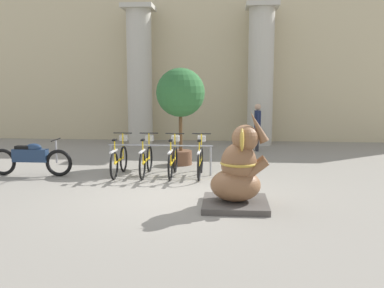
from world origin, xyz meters
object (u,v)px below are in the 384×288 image
(elephant_statue, at_px, (238,174))
(bicycle_3, at_px, (200,160))
(motorcycle, at_px, (31,158))
(bicycle_2, at_px, (173,160))
(potted_tree, at_px, (180,97))
(bicycle_0, at_px, (119,159))
(bicycle_1, at_px, (146,159))
(person_pedestrian, at_px, (257,123))

(elephant_statue, bearing_deg, bicycle_3, 108.68)
(bicycle_3, height_order, elephant_statue, elephant_statue)
(elephant_statue, xyz_separation_m, motorcycle, (-5.09, 2.29, -0.16))
(bicycle_2, distance_m, potted_tree, 2.16)
(bicycle_3, distance_m, motorcycle, 4.23)
(bicycle_0, xyz_separation_m, elephant_statue, (2.91, -2.54, 0.21))
(potted_tree, bearing_deg, bicycle_0, -131.84)
(bicycle_1, xyz_separation_m, motorcycle, (-2.86, -0.29, 0.05))
(bicycle_0, height_order, bicycle_1, same)
(bicycle_3, height_order, person_pedestrian, person_pedestrian)
(elephant_statue, distance_m, person_pedestrian, 6.78)
(potted_tree, bearing_deg, elephant_statue, -69.54)
(motorcycle, bearing_deg, bicycle_1, 5.87)
(motorcycle, bearing_deg, bicycle_3, 3.88)
(bicycle_3, bearing_deg, potted_tree, 113.40)
(bicycle_0, relative_size, bicycle_3, 1.00)
(person_pedestrian, bearing_deg, bicycle_2, -119.41)
(bicycle_3, bearing_deg, person_pedestrian, 68.03)
(elephant_statue, height_order, person_pedestrian, elephant_statue)
(bicycle_0, xyz_separation_m, person_pedestrian, (3.71, 4.18, 0.55))
(elephant_statue, bearing_deg, person_pedestrian, 83.17)
(person_pedestrian, height_order, potted_tree, potted_tree)
(bicycle_0, relative_size, motorcycle, 0.77)
(bicycle_2, distance_m, bicycle_3, 0.68)
(bicycle_0, xyz_separation_m, bicycle_2, (1.36, 0.01, 0.00))
(motorcycle, relative_size, person_pedestrian, 1.32)
(elephant_statue, relative_size, potted_tree, 0.67)
(bicycle_3, relative_size, person_pedestrian, 1.01)
(motorcycle, bearing_deg, bicycle_2, 4.25)
(bicycle_1, relative_size, bicycle_3, 1.00)
(potted_tree, bearing_deg, person_pedestrian, 48.55)
(motorcycle, bearing_deg, potted_tree, 26.82)
(person_pedestrian, bearing_deg, bicycle_1, -126.20)
(bicycle_0, height_order, potted_tree, potted_tree)
(elephant_statue, relative_size, person_pedestrian, 1.13)
(bicycle_1, bearing_deg, elephant_statue, -49.19)
(bicycle_0, bearing_deg, bicycle_2, 0.25)
(bicycle_3, height_order, potted_tree, potted_tree)
(bicycle_1, bearing_deg, bicycle_0, -176.89)
(bicycle_1, bearing_deg, potted_tree, 64.99)
(person_pedestrian, relative_size, potted_tree, 0.59)
(bicycle_1, distance_m, elephant_statue, 3.42)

